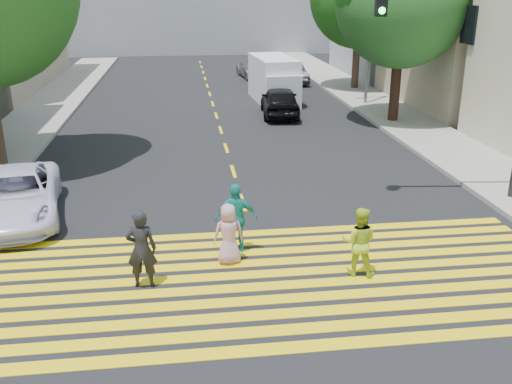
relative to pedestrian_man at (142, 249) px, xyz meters
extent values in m
plane|color=black|center=(2.60, -1.38, -0.85)|extent=(120.00, 120.00, 0.00)
cube|color=gray|center=(-5.90, 20.62, -0.78)|extent=(3.00, 40.00, 0.15)
cube|color=gray|center=(11.10, 13.62, -0.78)|extent=(3.00, 60.00, 0.15)
cube|color=yellow|center=(2.60, -2.58, -0.85)|extent=(13.40, 0.35, 0.01)
cube|color=yellow|center=(2.60, -2.03, -0.85)|extent=(13.40, 0.35, 0.01)
cube|color=yellow|center=(2.60, -1.48, -0.85)|extent=(13.40, 0.35, 0.01)
cube|color=yellow|center=(2.60, -0.93, -0.85)|extent=(13.40, 0.35, 0.01)
cube|color=yellow|center=(2.60, -0.38, -0.85)|extent=(13.40, 0.35, 0.01)
cube|color=yellow|center=(2.60, 0.17, -0.85)|extent=(13.40, 0.35, 0.01)
cube|color=yellow|center=(2.60, 0.72, -0.85)|extent=(13.40, 0.35, 0.01)
cube|color=yellow|center=(2.60, 1.27, -0.85)|extent=(13.40, 0.35, 0.01)
cube|color=yellow|center=(2.60, 1.82, -0.85)|extent=(13.40, 0.35, 0.01)
cube|color=yellow|center=(2.60, 2.37, -0.85)|extent=(13.40, 0.35, 0.01)
cube|color=yellow|center=(2.60, 4.62, -0.85)|extent=(0.12, 1.40, 0.01)
cube|color=yellow|center=(2.60, 7.62, -0.85)|extent=(0.12, 1.40, 0.01)
cube|color=yellow|center=(2.60, 10.62, -0.85)|extent=(0.12, 1.40, 0.01)
cube|color=yellow|center=(2.60, 13.62, -0.85)|extent=(0.12, 1.40, 0.01)
cube|color=yellow|center=(2.60, 16.62, -0.85)|extent=(0.12, 1.40, 0.01)
cube|color=yellow|center=(2.60, 19.62, -0.85)|extent=(0.12, 1.40, 0.01)
cube|color=yellow|center=(2.60, 22.62, -0.85)|extent=(0.12, 1.40, 0.01)
cube|color=yellow|center=(2.60, 25.62, -0.85)|extent=(0.12, 1.40, 0.01)
cube|color=yellow|center=(2.60, 28.62, -0.85)|extent=(0.12, 1.40, 0.01)
cube|color=yellow|center=(2.60, 31.62, -0.85)|extent=(0.12, 1.40, 0.01)
cube|color=yellow|center=(2.60, 34.62, -0.85)|extent=(0.12, 1.40, 0.01)
cube|color=yellow|center=(2.60, 37.62, -0.85)|extent=(0.12, 1.40, 0.01)
cube|color=tan|center=(17.60, 17.62, 4.15)|extent=(10.00, 10.00, 10.00)
cube|color=gray|center=(17.60, 28.62, 4.15)|extent=(10.00, 10.00, 10.00)
cylinder|color=black|center=(10.58, 13.98, 0.68)|extent=(0.50, 0.50, 3.07)
sphere|color=#1A3510|center=(10.58, 13.98, 4.52)|extent=(6.36, 6.36, 5.77)
cylinder|color=black|center=(11.43, 22.90, 0.66)|extent=(0.44, 0.44, 3.02)
imported|color=black|center=(0.00, 0.00, 0.00)|extent=(0.64, 0.44, 1.71)
imported|color=#ACC928|center=(4.61, -0.09, -0.07)|extent=(0.91, 0.81, 1.56)
imported|color=#BA86A6|center=(1.87, 0.84, -0.14)|extent=(0.75, 0.54, 1.42)
imported|color=teal|center=(2.11, 1.40, -0.01)|extent=(1.01, 0.46, 1.69)
imported|color=silver|center=(-3.59, 4.22, -0.19)|extent=(2.94, 5.04, 1.32)
imported|color=black|center=(5.66, 16.15, -0.13)|extent=(2.06, 4.37, 1.45)
imported|color=#90919B|center=(6.00, 28.62, -0.19)|extent=(2.30, 4.71, 1.32)
imported|color=#23232D|center=(8.12, 25.89, -0.21)|extent=(1.66, 4.00, 1.29)
cube|color=white|center=(5.95, 20.05, 0.34)|extent=(2.21, 4.88, 2.39)
cube|color=silver|center=(6.08, 17.95, 0.01)|extent=(1.88, 1.26, 1.72)
cylinder|color=black|center=(5.30, 18.29, -0.52)|extent=(0.28, 0.68, 0.67)
cylinder|color=black|center=(6.82, 18.38, -0.52)|extent=(0.28, 0.68, 0.67)
cylinder|color=black|center=(5.08, 21.71, -0.52)|extent=(0.28, 0.68, 0.67)
cylinder|color=black|center=(6.60, 21.81, -0.52)|extent=(0.28, 0.68, 0.67)
sphere|color=#31E241|center=(6.21, 4.06, 4.51)|extent=(0.20, 0.20, 0.18)
cylinder|color=slate|center=(10.59, 18.12, 3.65)|extent=(0.19, 0.19, 9.00)
camera|label=1|loc=(0.96, -10.87, 5.10)|focal=40.00mm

